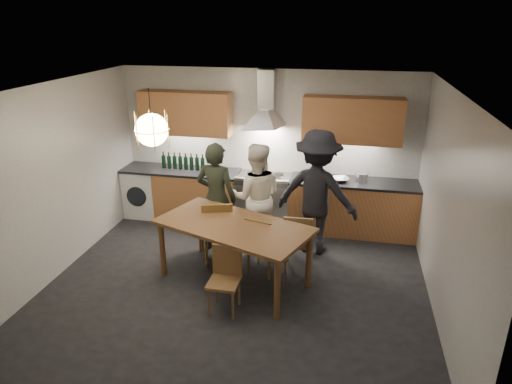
% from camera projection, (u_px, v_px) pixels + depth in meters
% --- Properties ---
extents(ground, '(5.00, 5.00, 0.00)m').
position_uv_depth(ground, '(237.00, 284.00, 6.15)').
color(ground, black).
rests_on(ground, ground).
extents(room_shell, '(5.02, 4.52, 2.61)m').
position_uv_depth(room_shell, '(235.00, 164.00, 5.53)').
color(room_shell, silver).
rests_on(room_shell, ground).
extents(counter_run, '(5.00, 0.62, 0.90)m').
position_uv_depth(counter_run, '(265.00, 200.00, 7.76)').
color(counter_run, tan).
rests_on(counter_run, ground).
extents(range_stove, '(0.90, 0.60, 0.92)m').
position_uv_depth(range_stove, '(264.00, 201.00, 7.77)').
color(range_stove, silver).
rests_on(range_stove, ground).
extents(wall_fixtures, '(4.30, 0.54, 1.10)m').
position_uv_depth(wall_fixtures, '(266.00, 116.00, 7.36)').
color(wall_fixtures, '#D38951').
rests_on(wall_fixtures, ground).
extents(pendant_lamp, '(0.43, 0.43, 0.70)m').
position_uv_depth(pendant_lamp, '(152.00, 130.00, 5.49)').
color(pendant_lamp, black).
rests_on(pendant_lamp, ground).
extents(dining_table, '(2.23, 1.66, 0.84)m').
position_uv_depth(dining_table, '(234.00, 231.00, 5.98)').
color(dining_table, brown).
rests_on(dining_table, ground).
extents(chair_back_left, '(0.54, 0.54, 0.96)m').
position_uv_depth(chair_back_left, '(218.00, 228.00, 6.53)').
color(chair_back_left, brown).
rests_on(chair_back_left, ground).
extents(chair_back_mid, '(0.47, 0.47, 0.86)m').
position_uv_depth(chair_back_mid, '(261.00, 243.00, 6.22)').
color(chair_back_mid, brown).
rests_on(chair_back_mid, ground).
extents(chair_back_right, '(0.40, 0.40, 0.87)m').
position_uv_depth(chair_back_right, '(298.00, 240.00, 6.29)').
color(chair_back_right, brown).
rests_on(chair_back_right, ground).
extents(chair_front, '(0.37, 0.37, 0.81)m').
position_uv_depth(chair_front, '(225.00, 274.00, 5.51)').
color(chair_front, brown).
rests_on(chair_front, ground).
extents(person_left, '(0.67, 0.49, 1.70)m').
position_uv_depth(person_left, '(217.00, 198.00, 6.78)').
color(person_left, black).
rests_on(person_left, ground).
extents(person_mid, '(0.92, 0.78, 1.67)m').
position_uv_depth(person_mid, '(256.00, 197.00, 6.86)').
color(person_mid, white).
rests_on(person_mid, ground).
extents(person_right, '(1.34, 0.95, 1.89)m').
position_uv_depth(person_right, '(317.00, 193.00, 6.73)').
color(person_right, black).
rests_on(person_right, ground).
extents(mixing_bowl, '(0.34, 0.34, 0.06)m').
position_uv_depth(mixing_bowl, '(341.00, 180.00, 7.31)').
color(mixing_bowl, '#B2B3B6').
rests_on(mixing_bowl, counter_run).
extents(stock_pot, '(0.24, 0.24, 0.13)m').
position_uv_depth(stock_pot, '(362.00, 177.00, 7.30)').
color(stock_pot, silver).
rests_on(stock_pot, counter_run).
extents(wine_bottles, '(0.78, 0.07, 0.29)m').
position_uv_depth(wine_bottles, '(183.00, 161.00, 7.85)').
color(wine_bottles, black).
rests_on(wine_bottles, counter_run).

